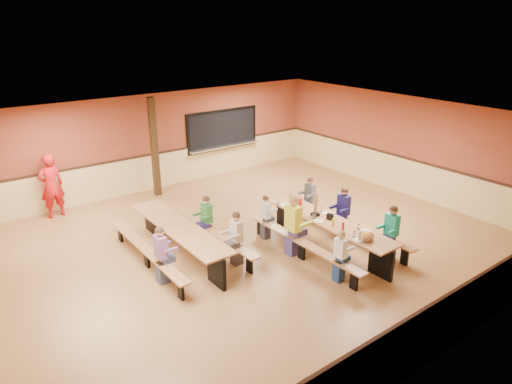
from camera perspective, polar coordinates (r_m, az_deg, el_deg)
ground at (r=11.06m, az=-1.26°, el=-6.67°), size 12.00×12.00×0.00m
room_envelope at (r=10.76m, az=-1.28°, el=-3.41°), size 12.04×10.04×3.02m
kitchen_pass_through at (r=15.80m, az=-4.18°, el=7.56°), size 2.78×0.28×1.38m
structural_post at (r=14.02m, az=-12.59°, el=5.43°), size 0.18×0.18×3.00m
cafeteria_table_main at (r=10.81m, az=9.04°, el=-4.54°), size 1.91×3.70×0.74m
cafeteria_table_second at (r=10.51m, az=-9.52°, el=-5.33°), size 1.91×3.70×0.74m
seated_child_white_left at (r=9.57m, az=10.43°, el=-7.95°), size 0.33×0.27×1.12m
seated_adult_yellow at (r=10.41m, az=4.65°, el=-4.19°), size 0.48×0.39×1.43m
seated_child_grey_left at (r=11.18m, az=1.19°, el=-3.20°), size 0.32×0.26×1.11m
seated_child_teal_right at (r=10.70m, az=16.53°, el=-4.86°), size 0.39×0.32×1.25m
seated_child_navy_right at (r=11.52m, az=10.84°, el=-2.44°), size 0.39×0.32×1.26m
seated_child_char_right at (r=12.30m, az=6.74°, el=-0.86°), size 0.36×0.29×1.18m
seated_child_purple_sec at (r=9.53m, az=-11.75°, el=-7.76°), size 0.38×0.31×1.24m
seated_child_green_sec at (r=10.97m, az=-6.14°, el=-3.56°), size 0.37×0.30×1.20m
seated_child_tan_sec at (r=10.02m, az=-2.47°, el=-5.86°), size 0.38×0.31×1.23m
standing_woman at (r=13.46m, az=-24.21°, el=0.72°), size 0.70×0.51×1.80m
punch_pitcher at (r=11.35m, az=5.41°, el=-1.29°), size 0.16×0.16×0.22m
chip_bowl at (r=9.94m, az=13.61°, el=-5.41°), size 0.32×0.32×0.15m
napkin_dispenser at (r=10.76m, az=9.23°, el=-3.03°), size 0.10×0.14×0.13m
condiment_mustard at (r=10.44m, az=9.65°, el=-3.72°), size 0.06×0.06×0.17m
condiment_ketchup at (r=10.28m, az=10.83°, el=-4.20°), size 0.06×0.06×0.17m
table_paddle at (r=10.87m, az=7.45°, el=-2.27°), size 0.16×0.16×0.56m
place_settings at (r=10.70m, az=9.13°, el=-3.23°), size 0.65×3.30×0.11m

